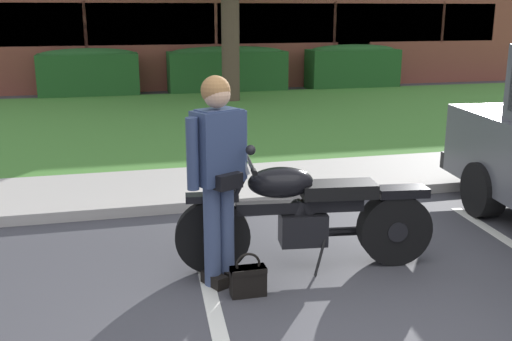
# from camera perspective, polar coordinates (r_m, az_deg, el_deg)

# --- Properties ---
(ground_plane) EXTENTS (140.00, 140.00, 0.00)m
(ground_plane) POSITION_cam_1_polar(r_m,az_deg,el_deg) (4.36, 11.47, -15.45)
(ground_plane) COLOR #424247
(curb_strip) EXTENTS (60.00, 0.20, 0.12)m
(curb_strip) POSITION_cam_1_polar(r_m,az_deg,el_deg) (7.00, 0.80, -2.73)
(curb_strip) COLOR #B7B2A8
(curb_strip) RESTS_ON ground
(concrete_walk) EXTENTS (60.00, 1.50, 0.08)m
(concrete_walk) POSITION_cam_1_polar(r_m,az_deg,el_deg) (7.79, -0.78, -1.02)
(concrete_walk) COLOR #B7B2A8
(concrete_walk) RESTS_ON ground
(grass_lawn) EXTENTS (60.00, 7.81, 0.06)m
(grass_lawn) POSITION_cam_1_polar(r_m,az_deg,el_deg) (12.26, -5.74, 4.76)
(grass_lawn) COLOR #478433
(grass_lawn) RESTS_ON ground
(motorcycle) EXTENTS (2.24, 0.82, 1.26)m
(motorcycle) POSITION_cam_1_polar(r_m,az_deg,el_deg) (5.22, 5.56, -4.07)
(motorcycle) COLOR black
(motorcycle) RESTS_ON ground
(rider_person) EXTENTS (0.52, 0.39, 1.70)m
(rider_person) POSITION_cam_1_polar(r_m,az_deg,el_deg) (4.75, -3.60, 0.38)
(rider_person) COLOR black
(rider_person) RESTS_ON ground
(handbag) EXTENTS (0.28, 0.13, 0.36)m
(handbag) POSITION_cam_1_polar(r_m,az_deg,el_deg) (4.81, -0.75, -10.17)
(handbag) COLOR black
(handbag) RESTS_ON ground
(hedge_left) EXTENTS (2.51, 0.90, 1.24)m
(hedge_left) POSITION_cam_1_polar(r_m,az_deg,el_deg) (16.28, -15.54, 9.02)
(hedge_left) COLOR #235623
(hedge_left) RESTS_ON ground
(hedge_center_left) EXTENTS (3.19, 0.90, 1.24)m
(hedge_center_left) POSITION_cam_1_polar(r_m,az_deg,el_deg) (16.59, -2.72, 9.64)
(hedge_center_left) COLOR #235623
(hedge_center_left) RESTS_ON ground
(hedge_center_right) EXTENTS (2.60, 0.90, 1.24)m
(hedge_center_right) POSITION_cam_1_polar(r_m,az_deg,el_deg) (17.66, 9.11, 9.80)
(hedge_center_right) COLOR #235623
(hedge_center_right) RESTS_ON ground
(brick_building) EXTENTS (20.72, 11.81, 3.50)m
(brick_building) POSITION_cam_1_polar(r_m,az_deg,el_deg) (22.87, -6.47, 13.79)
(brick_building) COLOR brown
(brick_building) RESTS_ON ground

